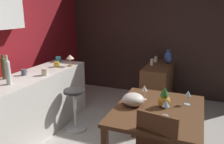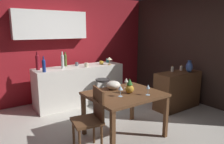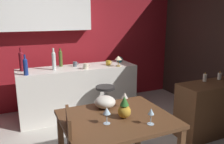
{
  "view_description": "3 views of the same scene",
  "coord_description": "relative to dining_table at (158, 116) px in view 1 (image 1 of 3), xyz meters",
  "views": [
    {
      "loc": [
        -2.3,
        -0.77,
        1.79
      ],
      "look_at": [
        0.52,
        0.35,
        0.97
      ],
      "focal_mm": 36.43,
      "sensor_mm": 36.0,
      "label": 1
    },
    {
      "loc": [
        -1.94,
        -2.91,
        1.74
      ],
      "look_at": [
        0.33,
        0.37,
        0.93
      ],
      "focal_mm": 33.2,
      "sensor_mm": 36.0,
      "label": 2
    },
    {
      "loc": [
        -0.92,
        -2.43,
        1.79
      ],
      "look_at": [
        0.32,
        0.33,
        1.05
      ],
      "focal_mm": 36.63,
      "sensor_mm": 36.0,
      "label": 3
    }
  ],
  "objects": [
    {
      "name": "dining_table",
      "position": [
        0.0,
        0.0,
        0.0
      ],
      "size": [
        1.16,
        0.95,
        0.74
      ],
      "color": "#56351E",
      "rests_on": "ground_plane"
    },
    {
      "name": "cup_slate",
      "position": [
        0.08,
        1.93,
        0.29
      ],
      "size": [
        0.11,
        0.07,
        0.09
      ],
      "color": "#515660",
      "rests_on": "kitchen_counter"
    },
    {
      "name": "wine_bottle_olive",
      "position": [
        -0.15,
        2.04,
        0.41
      ],
      "size": [
        0.07,
        0.07,
        0.33
      ],
      "color": "#475623",
      "rests_on": "kitchen_counter"
    },
    {
      "name": "cup_cream",
      "position": [
        0.19,
        1.66,
        0.3
      ],
      "size": [
        0.12,
        0.09,
        0.1
      ],
      "color": "beige",
      "rests_on": "kitchen_counter"
    },
    {
      "name": "kitchen_counter",
      "position": [
        0.11,
        1.85,
        -0.2
      ],
      "size": [
        2.1,
        0.6,
        0.9
      ],
      "primitive_type": "cube",
      "color": "silver",
      "rests_on": "ground_plane"
    },
    {
      "name": "wine_glass_left",
      "position": [
        -0.16,
        -0.1,
        0.22
      ],
      "size": [
        0.08,
        0.08,
        0.17
      ],
      "color": "silver",
      "rests_on": "dining_table"
    },
    {
      "name": "cup_teal",
      "position": [
        1.0,
        1.98,
        0.3
      ],
      "size": [
        0.13,
        0.09,
        0.09
      ],
      "color": "teal",
      "rests_on": "kitchen_counter"
    },
    {
      "name": "pillar_candle_tall",
      "position": [
        1.98,
        0.42,
        0.22
      ],
      "size": [
        0.06,
        0.06,
        0.13
      ],
      "color": "white",
      "rests_on": "sideboard_cabinet"
    },
    {
      "name": "wine_glass_right",
      "position": [
        0.2,
        0.21,
        0.23
      ],
      "size": [
        0.07,
        0.07,
        0.18
      ],
      "color": "silver",
      "rests_on": "dining_table"
    },
    {
      "name": "bar_stool",
      "position": [
        0.42,
        1.33,
        -0.31
      ],
      "size": [
        0.34,
        0.34,
        0.65
      ],
      "color": "#262323",
      "rests_on": "ground_plane"
    },
    {
      "name": "cup_mustard",
      "position": [
        0.68,
        1.79,
        0.29
      ],
      "size": [
        0.12,
        0.09,
        0.08
      ],
      "color": "gold",
      "rests_on": "kitchen_counter"
    },
    {
      "name": "pineapple_centerpiece",
      "position": [
        0.06,
        -0.05,
        0.19
      ],
      "size": [
        0.14,
        0.14,
        0.24
      ],
      "color": "gold",
      "rests_on": "dining_table"
    },
    {
      "name": "wine_bottle_clear",
      "position": [
        -0.32,
        1.81,
        0.42
      ],
      "size": [
        0.06,
        0.06,
        0.37
      ],
      "color": "silver",
      "rests_on": "kitchen_counter"
    },
    {
      "name": "fruit_bowl",
      "position": [
        -0.02,
        0.29,
        0.16
      ],
      "size": [
        0.25,
        0.25,
        0.14
      ],
      "primitive_type": "ellipsoid",
      "color": "beige",
      "rests_on": "dining_table"
    },
    {
      "name": "wall_side_right",
      "position": [
        2.5,
        0.7,
        0.65
      ],
      "size": [
        0.1,
        4.4,
        2.6
      ],
      "primitive_type": "cube",
      "color": "#33231E",
      "rests_on": "ground_plane"
    },
    {
      "name": "pillar_candle_short",
      "position": [
        1.69,
        0.44,
        0.23
      ],
      "size": [
        0.06,
        0.06,
        0.14
      ],
      "color": "white",
      "rests_on": "sideboard_cabinet"
    },
    {
      "name": "vase_ceramic_blue",
      "position": [
        1.94,
        0.18,
        0.29
      ],
      "size": [
        0.15,
        0.15,
        0.26
      ],
      "color": "#334C8C",
      "rests_on": "sideboard_cabinet"
    },
    {
      "name": "counter_lamp",
      "position": [
        0.79,
        1.61,
        0.39
      ],
      "size": [
        0.13,
        0.13,
        0.19
      ],
      "color": "#A58447",
      "rests_on": "kitchen_counter"
    },
    {
      "name": "wine_glass_center",
      "position": [
        0.24,
        -0.29,
        0.22
      ],
      "size": [
        0.07,
        0.07,
        0.17
      ],
      "color": "silver",
      "rests_on": "dining_table"
    },
    {
      "name": "sideboard_cabinet",
      "position": [
        1.76,
        0.32,
        -0.24
      ],
      "size": [
        1.1,
        0.44,
        0.82
      ],
      "primitive_type": "cube",
      "color": "#56351E",
      "rests_on": "ground_plane"
    }
  ]
}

